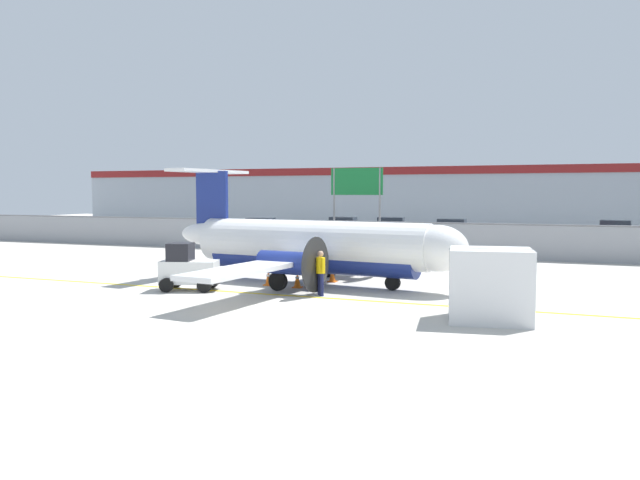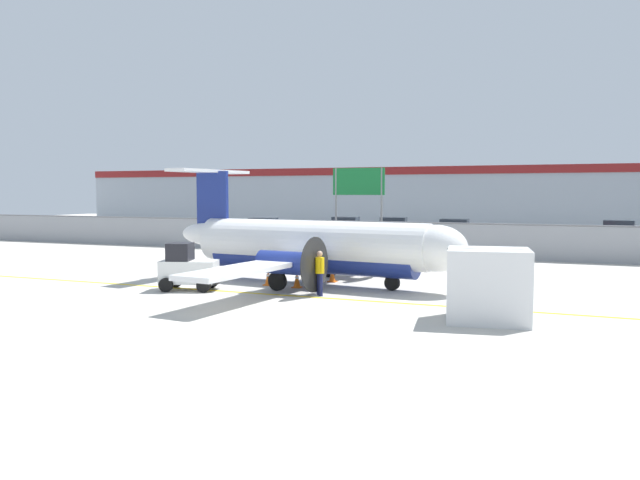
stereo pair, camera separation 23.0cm
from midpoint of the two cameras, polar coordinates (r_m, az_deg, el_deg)
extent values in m
plane|color=#BCB7AD|center=(22.13, -6.86, -5.77)|extent=(140.00, 140.00, 0.00)
cube|color=yellow|center=(23.89, -4.59, -4.99)|extent=(84.00, 0.20, 0.01)
cube|color=gray|center=(38.70, 5.80, 0.09)|extent=(98.00, 0.04, 2.00)
cylinder|color=slate|center=(38.64, 5.81, 1.65)|extent=(98.00, 0.10, 0.10)
cube|color=#38383A|center=(49.92, 9.32, -0.06)|extent=(98.00, 17.00, 0.12)
cube|color=#A8B2BC|center=(67.98, 12.61, 3.76)|extent=(91.00, 8.00, 6.50)
cube|color=maroon|center=(64.06, 12.11, 6.28)|extent=(91.00, 0.20, 0.80)
cylinder|color=white|center=(26.37, -1.04, -0.26)|extent=(10.60, 3.10, 1.90)
ellipsoid|color=white|center=(24.19, 10.41, -0.76)|extent=(2.61, 2.07, 1.80)
ellipsoid|color=white|center=(29.40, -10.44, 0.54)|extent=(3.05, 1.38, 1.05)
cylinder|color=navy|center=(26.41, -1.04, -1.39)|extent=(9.49, 2.56, 1.48)
cube|color=white|center=(26.37, -0.85, -1.51)|extent=(3.45, 16.08, 0.18)
cylinder|color=navy|center=(28.58, 2.02, -1.05)|extent=(2.29, 1.15, 0.90)
cone|color=black|center=(28.09, 4.13, -1.15)|extent=(0.50, 0.49, 0.44)
cylinder|color=#262626|center=(28.03, 4.41, -1.17)|extent=(0.28, 2.09, 2.10)
cylinder|color=navy|center=(24.03, -3.42, -2.09)|extent=(2.29, 1.15, 0.90)
cone|color=black|center=(23.46, -1.02, -2.25)|extent=(0.50, 0.49, 0.44)
cylinder|color=#262626|center=(23.39, -0.70, -2.27)|extent=(0.28, 2.09, 2.10)
cube|color=navy|center=(29.18, -10.07, 3.17)|extent=(1.71, 0.38, 3.10)
cube|color=white|center=(29.27, -10.31, 6.20)|extent=(1.65, 4.90, 0.14)
cylinder|color=#59595B|center=(24.90, 6.41, -2.80)|extent=(0.16, 0.16, 0.97)
cylinder|color=black|center=(24.96, 6.40, -3.91)|extent=(0.62, 0.29, 0.60)
cylinder|color=#59595B|center=(28.53, 0.59, -1.77)|extent=(0.16, 0.16, 0.90)
cylinder|color=black|center=(28.58, 0.59, -2.66)|extent=(0.78, 0.31, 0.76)
cylinder|color=#59595B|center=(24.72, -4.14, -2.74)|extent=(0.16, 0.16, 0.90)
cylinder|color=black|center=(24.78, -4.13, -3.76)|extent=(0.78, 0.31, 0.76)
cube|color=silver|center=(25.35, -12.11, -2.87)|extent=(2.43, 1.70, 0.90)
cube|color=black|center=(25.36, -12.90, -1.06)|extent=(1.16, 1.22, 0.70)
cube|color=black|center=(25.10, -9.57, -3.60)|extent=(0.48, 1.10, 0.30)
cylinder|color=black|center=(25.79, -10.12, -3.72)|extent=(0.59, 0.34, 0.56)
cylinder|color=black|center=(24.64, -10.80, -4.11)|extent=(0.59, 0.34, 0.56)
cylinder|color=black|center=(26.20, -13.31, -3.65)|extent=(0.59, 0.34, 0.56)
cylinder|color=black|center=(25.06, -14.12, -4.02)|extent=(0.59, 0.34, 0.56)
cylinder|color=#191E4C|center=(23.58, -0.30, -4.06)|extent=(0.23, 0.23, 0.85)
cylinder|color=#191E4C|center=(23.40, -0.14, -4.13)|extent=(0.23, 0.23, 0.85)
cylinder|color=yellow|center=(23.39, -0.22, -2.34)|extent=(0.48, 0.48, 0.60)
cylinder|color=yellow|center=(23.60, -0.39, -2.21)|extent=(0.14, 0.14, 0.55)
cylinder|color=yellow|center=(23.18, -0.04, -2.32)|extent=(0.14, 0.14, 0.55)
sphere|color=tan|center=(23.35, -0.22, -1.26)|extent=(0.22, 0.22, 0.22)
cube|color=silver|center=(19.47, 14.98, -4.01)|extent=(2.67, 2.34, 2.20)
cube|color=#333338|center=(19.47, 14.98, -4.01)|extent=(2.42, 0.45, 2.20)
cube|color=orange|center=(25.52, -2.34, -4.33)|extent=(0.36, 0.36, 0.04)
cone|color=orange|center=(25.47, -2.35, -3.62)|extent=(0.28, 0.28, 0.60)
cylinder|color=white|center=(25.46, -2.35, -3.45)|extent=(0.17, 0.17, 0.08)
cube|color=orange|center=(28.92, -13.44, -3.42)|extent=(0.36, 0.36, 0.04)
cone|color=orange|center=(28.88, -13.45, -2.79)|extent=(0.28, 0.28, 0.60)
cylinder|color=white|center=(28.87, -13.46, -2.63)|extent=(0.17, 0.17, 0.08)
cube|color=orange|center=(27.13, 0.89, -3.81)|extent=(0.36, 0.36, 0.04)
cone|color=orange|center=(27.08, 0.89, -3.14)|extent=(0.28, 0.28, 0.60)
cylinder|color=white|center=(27.07, 0.89, -2.97)|extent=(0.17, 0.17, 0.08)
cube|color=orange|center=(26.21, -4.98, -4.12)|extent=(0.36, 0.36, 0.04)
cone|color=orange|center=(26.17, -4.99, -3.42)|extent=(0.28, 0.28, 0.60)
cylinder|color=white|center=(26.16, -4.99, -3.25)|extent=(0.17, 0.17, 0.08)
cube|color=navy|center=(53.48, -5.73, 1.01)|extent=(4.38, 2.23, 0.80)
cube|color=#262D38|center=(53.40, -5.58, 1.73)|extent=(2.38, 1.83, 0.56)
cylinder|color=black|center=(53.15, -7.47, 0.62)|extent=(0.62, 0.28, 0.60)
cylinder|color=black|center=(54.83, -6.79, 0.74)|extent=(0.62, 0.28, 0.60)
cylinder|color=black|center=(52.20, -4.61, 0.58)|extent=(0.62, 0.28, 0.60)
cylinder|color=black|center=(53.90, -4.00, 0.70)|extent=(0.62, 0.28, 0.60)
cube|color=silver|center=(55.26, 2.16, 1.13)|extent=(4.27, 1.88, 0.80)
cube|color=#262D38|center=(55.27, 2.01, 1.84)|extent=(2.27, 1.65, 0.56)
cylinder|color=black|center=(55.76, 3.80, 0.83)|extent=(0.61, 0.23, 0.60)
cylinder|color=black|center=(54.03, 3.30, 0.71)|extent=(0.61, 0.23, 0.60)
cylinder|color=black|center=(56.55, 1.06, 0.89)|extent=(0.61, 0.23, 0.60)
cylinder|color=black|center=(54.84, 0.48, 0.78)|extent=(0.61, 0.23, 0.60)
cube|color=slate|center=(54.92, 6.53, 1.09)|extent=(4.36, 2.14, 0.80)
cube|color=#262D38|center=(54.91, 6.39, 1.80)|extent=(2.35, 1.78, 0.56)
cylinder|color=black|center=(55.64, 8.10, 0.78)|extent=(0.62, 0.26, 0.60)
cylinder|color=black|center=(53.86, 7.86, 0.67)|extent=(0.62, 0.26, 0.60)
cylinder|color=black|center=(56.05, 5.26, 0.84)|extent=(0.62, 0.26, 0.60)
cylinder|color=black|center=(54.28, 4.93, 0.72)|extent=(0.62, 0.26, 0.60)
cube|color=gray|center=(52.41, 11.99, 0.86)|extent=(4.21, 1.71, 0.80)
cube|color=#262D38|center=(52.39, 11.84, 1.61)|extent=(2.21, 1.57, 0.56)
cylinder|color=black|center=(53.10, 13.63, 0.53)|extent=(0.60, 0.20, 0.60)
cylinder|color=black|center=(51.32, 13.36, 0.41)|extent=(0.60, 0.20, 0.60)
cylinder|color=black|center=(53.56, 10.67, 0.61)|extent=(0.60, 0.20, 0.60)
cylinder|color=black|center=(51.79, 10.29, 0.49)|extent=(0.60, 0.20, 0.60)
cube|color=red|center=(42.36, 19.87, -0.13)|extent=(4.27, 1.87, 0.80)
cube|color=#262D38|center=(42.31, 19.70, 0.80)|extent=(2.26, 1.65, 0.56)
cylinder|color=black|center=(43.33, 21.70, -0.51)|extent=(0.61, 0.22, 0.60)
cylinder|color=black|center=(41.54, 21.81, -0.71)|extent=(0.61, 0.22, 0.60)
cylinder|color=black|center=(43.28, 17.99, -0.41)|extent=(0.61, 0.22, 0.60)
cylinder|color=black|center=(41.49, 17.95, -0.61)|extent=(0.61, 0.22, 0.60)
cube|color=black|center=(54.21, 25.44, 0.64)|extent=(4.39, 2.24, 0.80)
cube|color=#262D38|center=(54.18, 25.31, 1.37)|extent=(2.39, 1.84, 0.56)
cylinder|color=black|center=(55.06, 26.94, 0.31)|extent=(0.62, 0.28, 0.60)
cylinder|color=black|center=(53.27, 26.87, 0.19)|extent=(0.62, 0.28, 0.60)
cylinder|color=black|center=(55.22, 24.04, 0.42)|extent=(0.62, 0.28, 0.60)
cylinder|color=black|center=(53.43, 23.87, 0.30)|extent=(0.62, 0.28, 0.60)
cylinder|color=slate|center=(42.26, 1.14, 2.85)|extent=(0.14, 0.14, 5.50)
cylinder|color=slate|center=(41.26, 5.32, 2.80)|extent=(0.14, 0.14, 5.50)
cube|color=#14662D|center=(41.72, 3.22, 5.37)|extent=(3.60, 0.10, 1.80)
camera|label=1|loc=(0.12, -90.24, -0.02)|focal=35.00mm
camera|label=2|loc=(0.12, 89.76, 0.02)|focal=35.00mm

